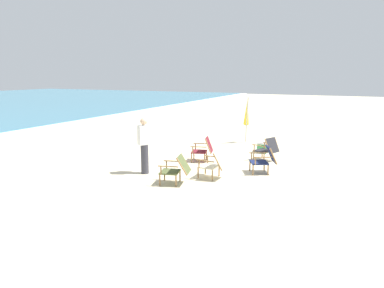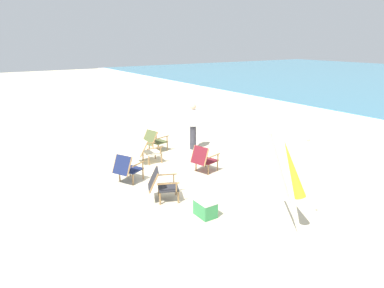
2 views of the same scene
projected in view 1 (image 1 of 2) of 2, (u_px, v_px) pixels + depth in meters
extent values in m
plane|color=beige|center=(225.00, 159.00, 11.71)|extent=(80.00, 80.00, 0.00)
cube|color=white|center=(3.00, 134.00, 16.36)|extent=(80.00, 1.10, 0.06)
cube|color=#28282D|center=(263.00, 151.00, 11.50)|extent=(0.67, 0.65, 0.04)
cube|color=#28282D|center=(272.00, 145.00, 11.20)|extent=(0.55, 0.43, 0.49)
cylinder|color=olive|center=(254.00, 155.00, 11.54)|extent=(0.04, 0.04, 0.32)
cylinder|color=olive|center=(262.00, 153.00, 11.84)|extent=(0.04, 0.04, 0.32)
cylinder|color=olive|center=(264.00, 158.00, 11.22)|extent=(0.04, 0.04, 0.32)
cylinder|color=olive|center=(273.00, 155.00, 11.52)|extent=(0.04, 0.04, 0.32)
cube|color=olive|center=(259.00, 145.00, 11.26)|extent=(0.25, 0.50, 0.02)
cylinder|color=olive|center=(254.00, 148.00, 11.42)|extent=(0.04, 0.04, 0.22)
cube|color=olive|center=(269.00, 143.00, 11.62)|extent=(0.25, 0.50, 0.02)
cylinder|color=olive|center=(264.00, 146.00, 11.78)|extent=(0.04, 0.04, 0.22)
cylinder|color=olive|center=(267.00, 146.00, 11.03)|extent=(0.14, 0.25, 0.49)
cylinder|color=olive|center=(277.00, 144.00, 11.36)|extent=(0.14, 0.25, 0.49)
cube|color=#515B33|center=(170.00, 172.00, 9.01)|extent=(0.62, 0.59, 0.04)
cube|color=#515B33|center=(184.00, 164.00, 8.89)|extent=(0.55, 0.41, 0.46)
cylinder|color=olive|center=(160.00, 180.00, 8.85)|extent=(0.04, 0.04, 0.32)
cylinder|color=olive|center=(165.00, 175.00, 9.30)|extent=(0.04, 0.04, 0.32)
cylinder|color=olive|center=(176.00, 181.00, 8.77)|extent=(0.04, 0.04, 0.32)
cylinder|color=olive|center=(180.00, 175.00, 9.22)|extent=(0.04, 0.04, 0.32)
cube|color=olive|center=(168.00, 166.00, 8.69)|extent=(0.17, 0.52, 0.02)
cylinder|color=olive|center=(161.00, 170.00, 8.74)|extent=(0.04, 0.04, 0.22)
cube|color=olive|center=(173.00, 161.00, 9.23)|extent=(0.17, 0.52, 0.02)
cylinder|color=olive|center=(167.00, 165.00, 9.28)|extent=(0.04, 0.04, 0.22)
cylinder|color=olive|center=(182.00, 167.00, 8.65)|extent=(0.11, 0.31, 0.46)
cylinder|color=olive|center=(186.00, 162.00, 9.14)|extent=(0.11, 0.31, 0.46)
cube|color=maroon|center=(199.00, 152.00, 11.36)|extent=(0.63, 0.60, 0.04)
cube|color=maroon|center=(209.00, 145.00, 11.26)|extent=(0.53, 0.34, 0.50)
cylinder|color=olive|center=(192.00, 158.00, 11.20)|extent=(0.04, 0.04, 0.32)
cylinder|color=olive|center=(194.00, 154.00, 11.66)|extent=(0.04, 0.04, 0.32)
cylinder|color=olive|center=(205.00, 158.00, 11.13)|extent=(0.04, 0.04, 0.32)
cylinder|color=olive|center=(206.00, 155.00, 11.58)|extent=(0.04, 0.04, 0.32)
cube|color=olive|center=(198.00, 147.00, 11.04)|extent=(0.17, 0.52, 0.02)
cylinder|color=olive|center=(193.00, 150.00, 11.10)|extent=(0.04, 0.04, 0.22)
cube|color=olive|center=(201.00, 144.00, 11.59)|extent=(0.17, 0.52, 0.02)
cylinder|color=olive|center=(196.00, 146.00, 11.64)|extent=(0.04, 0.04, 0.22)
cylinder|color=olive|center=(208.00, 146.00, 11.01)|extent=(0.10, 0.23, 0.50)
cylinder|color=olive|center=(210.00, 143.00, 11.50)|extent=(0.10, 0.23, 0.50)
cube|color=#19234C|center=(259.00, 162.00, 9.97)|extent=(0.68, 0.66, 0.04)
cube|color=#19234C|center=(271.00, 154.00, 9.93)|extent=(0.55, 0.44, 0.49)
cylinder|color=olive|center=(253.00, 170.00, 9.77)|extent=(0.04, 0.04, 0.32)
cylinder|color=olive|center=(250.00, 166.00, 10.23)|extent=(0.04, 0.04, 0.32)
cylinder|color=olive|center=(268.00, 170.00, 9.78)|extent=(0.04, 0.04, 0.32)
cylinder|color=olive|center=(264.00, 165.00, 10.24)|extent=(0.04, 0.04, 0.32)
cube|color=olive|center=(262.00, 157.00, 9.65)|extent=(0.27, 0.49, 0.02)
cylinder|color=olive|center=(255.00, 161.00, 9.67)|extent=(0.04, 0.04, 0.22)
cube|color=olive|center=(258.00, 153.00, 10.20)|extent=(0.27, 0.49, 0.02)
cylinder|color=olive|center=(251.00, 156.00, 10.22)|extent=(0.04, 0.04, 0.22)
cylinder|color=olive|center=(273.00, 156.00, 9.68)|extent=(0.15, 0.25, 0.49)
cylinder|color=olive|center=(269.00, 152.00, 10.18)|extent=(0.15, 0.25, 0.49)
cube|color=beige|center=(209.00, 166.00, 9.54)|extent=(0.54, 0.50, 0.04)
cube|color=beige|center=(221.00, 160.00, 9.33)|extent=(0.51, 0.31, 0.47)
cylinder|color=olive|center=(198.00, 173.00, 9.47)|extent=(0.04, 0.04, 0.32)
cylinder|color=olive|center=(205.00, 169.00, 9.88)|extent=(0.04, 0.04, 0.32)
cylinder|color=olive|center=(212.00, 175.00, 9.27)|extent=(0.04, 0.04, 0.32)
cylinder|color=olive|center=(219.00, 171.00, 9.68)|extent=(0.04, 0.04, 0.32)
cube|color=olive|center=(205.00, 161.00, 9.25)|extent=(0.06, 0.53, 0.02)
cylinder|color=olive|center=(199.00, 164.00, 9.35)|extent=(0.04, 0.04, 0.22)
cube|color=olive|center=(214.00, 157.00, 9.73)|extent=(0.06, 0.53, 0.02)
cylinder|color=olive|center=(208.00, 160.00, 9.84)|extent=(0.04, 0.04, 0.22)
cylinder|color=olive|center=(218.00, 162.00, 9.11)|extent=(0.05, 0.30, 0.47)
cylinder|color=olive|center=(225.00, 158.00, 9.55)|extent=(0.05, 0.30, 0.47)
cylinder|color=#B7B2A8|center=(247.00, 121.00, 14.06)|extent=(0.76, 0.32, 1.98)
cone|color=yellow|center=(247.00, 112.00, 14.12)|extent=(0.66, 0.42, 1.16)
sphere|color=#B7B2A8|center=(247.00, 96.00, 14.23)|extent=(0.06, 0.06, 0.06)
cylinder|color=#383842|center=(145.00, 159.00, 9.91)|extent=(0.22, 0.22, 0.86)
cube|color=white|center=(144.00, 135.00, 9.77)|extent=(0.39, 0.35, 0.56)
sphere|color=beige|center=(144.00, 121.00, 9.69)|extent=(0.20, 0.20, 0.20)
cube|color=#338C4C|center=(263.00, 148.00, 12.67)|extent=(0.48, 0.34, 0.34)
cube|color=white|center=(263.00, 143.00, 12.63)|extent=(0.49, 0.35, 0.06)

